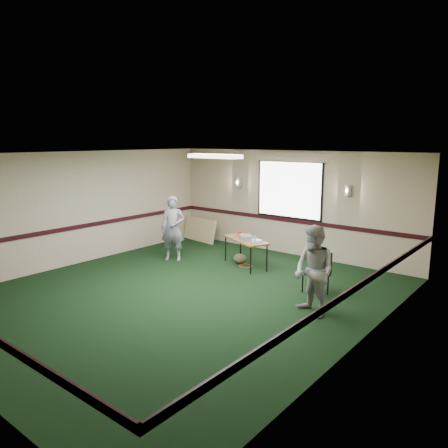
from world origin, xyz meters
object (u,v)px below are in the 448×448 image
Objects in this scene: person_left at (173,228)px; person_right at (314,271)px; projector at (246,237)px; folding_table at (245,241)px; conference_chair at (319,269)px.

person_left is 1.03× the size of person_right.
projector is at bearing -13.63° from person_left.
person_right is at bearing -7.92° from folding_table.
folding_table is 1.88m from person_left.
conference_chair is (2.18, -0.54, -0.22)m from projector.
projector is 2.26m from conference_chair.
projector is 0.20× the size of person_left.
projector is 0.21× the size of person_right.
conference_chair is at bearing 133.89° from person_right.
person_left is at bearing -154.18° from conference_chair.
projector is 1.89m from person_left.
person_left is 4.49m from person_right.
person_right is (4.38, -0.97, -0.02)m from person_left.
person_left reaches higher than conference_chair.
folding_table is 0.89× the size of person_left.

